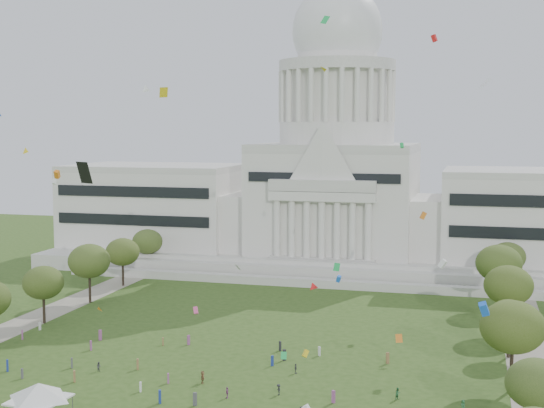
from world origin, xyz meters
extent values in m
plane|color=#2E4B17|center=(0.00, 0.00, 0.00)|extent=(400.00, 400.00, 0.00)
cube|color=beige|center=(0.00, 115.00, 2.00)|extent=(160.00, 60.00, 4.00)
cube|color=beige|center=(0.00, 82.00, 1.00)|extent=(130.00, 3.00, 2.00)
cube|color=beige|center=(0.00, 90.00, 2.50)|extent=(140.00, 3.00, 5.00)
cube|color=silver|center=(-55.00, 114.00, 15.00)|extent=(50.00, 34.00, 22.00)
cube|color=silver|center=(55.00, 114.00, 15.00)|extent=(50.00, 34.00, 22.00)
cube|color=silver|center=(-27.00, 112.00, 12.00)|extent=(12.00, 26.00, 16.00)
cube|color=silver|center=(27.00, 112.00, 12.00)|extent=(12.00, 26.00, 16.00)
cube|color=silver|center=(0.00, 114.00, 18.00)|extent=(44.00, 38.00, 28.00)
cube|color=silver|center=(0.00, 94.00, 21.20)|extent=(28.00, 3.00, 2.40)
cube|color=black|center=(-55.00, 96.80, 17.00)|extent=(46.00, 0.40, 11.00)
cylinder|color=silver|center=(0.00, 114.00, 37.40)|extent=(32.00, 32.00, 6.00)
cylinder|color=silver|center=(0.00, 114.00, 47.40)|extent=(28.00, 28.00, 14.00)
cylinder|color=beige|center=(0.00, 114.00, 55.90)|extent=(32.40, 32.40, 3.00)
cylinder|color=silver|center=(0.00, 114.00, 61.40)|extent=(22.00, 22.00, 8.00)
ellipsoid|color=silver|center=(0.00, 114.00, 65.40)|extent=(25.00, 25.00, 26.20)
cube|color=gray|center=(-48.00, 30.00, 0.02)|extent=(8.00, 160.00, 0.04)
cube|color=gray|center=(48.00, 30.00, 0.02)|extent=(8.00, 160.00, 0.04)
ellipsoid|color=#364C1C|center=(46.22, -1.75, 7.68)|extent=(7.58, 7.58, 6.20)
cylinder|color=black|center=(44.17, 17.44, 3.10)|extent=(0.56, 0.56, 6.20)
ellipsoid|color=#3B5017|center=(44.17, 17.44, 9.68)|extent=(9.55, 9.55, 7.82)
cylinder|color=black|center=(-44.09, 33.92, 2.64)|extent=(0.56, 0.56, 5.27)
ellipsoid|color=#364B18|center=(-44.09, 33.92, 8.23)|extent=(8.12, 8.12, 6.65)
cylinder|color=black|center=(44.40, 34.48, 2.28)|extent=(0.56, 0.56, 4.56)
ellipsoid|color=#3D521B|center=(44.40, 34.48, 7.11)|extent=(7.01, 7.01, 5.74)
cylinder|color=black|center=(-44.08, 52.42, 3.02)|extent=(0.56, 0.56, 6.03)
ellipsoid|color=#3C521D|center=(-44.08, 52.42, 9.41)|extent=(9.29, 9.29, 7.60)
cylinder|color=black|center=(44.76, 50.04, 2.98)|extent=(0.56, 0.56, 5.97)
ellipsoid|color=#3A4E16|center=(44.76, 50.04, 9.31)|extent=(9.19, 9.19, 7.52)
cylinder|color=black|center=(-45.22, 71.01, 2.70)|extent=(0.56, 0.56, 5.41)
ellipsoid|color=#3C4D1A|center=(-45.22, 71.01, 8.44)|extent=(8.33, 8.33, 6.81)
cylinder|color=black|center=(43.49, 70.19, 3.19)|extent=(0.56, 0.56, 6.37)
ellipsoid|color=#374E19|center=(43.49, 70.19, 9.94)|extent=(9.82, 9.82, 8.03)
cylinder|color=black|center=(-46.87, 89.14, 2.66)|extent=(0.56, 0.56, 5.32)
ellipsoid|color=#384F1E|center=(-46.87, 89.14, 8.29)|extent=(8.19, 8.19, 6.70)
cylinder|color=black|center=(45.96, 88.13, 2.73)|extent=(0.56, 0.56, 5.47)
ellipsoid|color=#3C501E|center=(45.96, 88.13, 8.53)|extent=(8.42, 8.42, 6.89)
cylinder|color=#4C4C4C|center=(-19.91, -7.94, 1.40)|extent=(0.12, 0.12, 2.80)
cylinder|color=#4C4C4C|center=(-13.64, -7.94, 1.40)|extent=(0.12, 0.12, 2.80)
cube|color=white|center=(-16.78, -11.07, 2.91)|extent=(7.26, 7.26, 0.22)
pyramid|color=white|center=(-16.78, -11.07, 4.15)|extent=(10.17, 10.17, 2.24)
imported|color=#33723F|center=(37.52, 6.80, 0.89)|extent=(0.95, 1.04, 1.79)
imported|color=#33723F|center=(28.41, 9.37, 0.89)|extent=(0.95, 1.01, 1.78)
imported|color=#26262B|center=(11.43, 6.69, 0.81)|extent=(1.00, 1.18, 1.63)
imported|color=#994C8C|center=(4.60, 3.56, 0.82)|extent=(0.70, 1.05, 1.64)
imported|color=olive|center=(-1.03, 8.55, 0.97)|extent=(1.34, 1.94, 1.95)
imported|color=#4C4C51|center=(-19.11, 9.64, 0.77)|extent=(0.87, 0.71, 1.54)
imported|color=#4C4C51|center=(11.57, 16.82, 0.80)|extent=(0.76, 1.04, 1.60)
cube|color=navy|center=(-3.90, -0.96, 0.97)|extent=(0.53, 0.60, 1.93)
cube|color=olive|center=(25.05, 25.77, 0.94)|extent=(0.59, 0.50, 1.88)
cube|color=#4C4C51|center=(-24.09, 9.94, 0.85)|extent=(0.47, 0.53, 1.70)
cube|color=#994C8C|center=(-27.42, 25.77, 0.98)|extent=(0.55, 0.61, 1.95)
cube|color=#4C4C51|center=(-28.86, 3.26, 0.81)|extent=(0.37, 0.48, 1.61)
cube|color=olive|center=(-14.98, 25.71, 0.73)|extent=(0.37, 0.45, 1.45)
cube|color=#994C8C|center=(-41.47, 22.41, 0.90)|extent=(0.50, 0.56, 1.79)
cube|color=silver|center=(-8.56, 2.64, 0.75)|extent=(0.33, 0.44, 1.50)
cube|color=silver|center=(13.29, 27.02, 0.80)|extent=(0.49, 0.48, 1.60)
cube|color=navy|center=(6.99, 19.54, 0.86)|extent=(0.40, 0.52, 1.73)
cube|color=#994C8C|center=(19.73, 5.68, 0.91)|extent=(0.57, 0.48, 1.82)
cube|color=#994C8C|center=(-10.70, 27.29, 0.89)|extent=(0.55, 0.53, 1.78)
cube|color=olive|center=(-20.18, 3.95, 0.90)|extent=(0.49, 0.56, 1.81)
cube|color=#4C4C51|center=(1.21, -0.50, 0.94)|extent=(0.53, 0.37, 1.89)
cube|color=olive|center=(-13.44, 12.01, 0.89)|extent=(0.44, 0.54, 1.78)
cube|color=#26262B|center=(8.17, 22.88, 0.95)|extent=(0.59, 0.57, 1.91)
cube|color=#26262B|center=(6.11, 27.99, 0.86)|extent=(0.51, 0.53, 1.72)
cube|color=#994C8C|center=(-6.10, 7.21, 0.79)|extent=(0.41, 0.49, 1.57)
cube|color=navy|center=(-33.14, 5.69, 0.97)|extent=(0.55, 0.60, 1.94)
cube|color=#994C8C|center=(-25.99, 19.66, 0.86)|extent=(0.52, 0.52, 1.71)
cube|color=silver|center=(-42.00, 29.03, 0.79)|extent=(0.37, 0.48, 1.58)
camera|label=1|loc=(38.62, -96.67, 38.73)|focal=50.00mm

